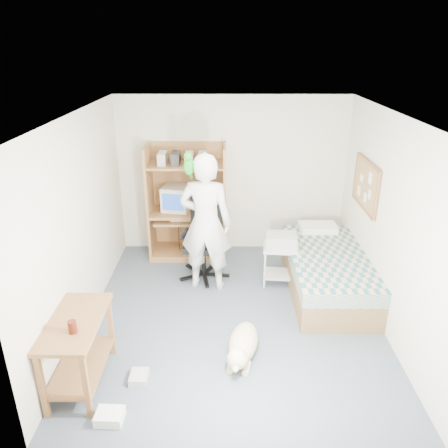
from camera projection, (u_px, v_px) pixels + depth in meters
name	position (u px, v px, depth m)	size (l,w,h in m)	color
floor	(233.00, 314.00, 5.57)	(4.00, 4.00, 0.00)	#475461
wall_back	(232.00, 176.00, 6.93)	(3.60, 0.02, 2.50)	silver
wall_right	(388.00, 225.00, 5.08)	(0.02, 4.00, 2.50)	silver
wall_left	(80.00, 224.00, 5.10)	(0.02, 4.00, 2.50)	silver
ceiling	(235.00, 115.00, 4.61)	(3.60, 4.00, 0.02)	white
computer_hutch	(188.00, 207.00, 6.86)	(1.20, 0.63, 1.80)	#905C31
bed	(327.00, 271.00, 6.02)	(1.02, 2.02, 0.66)	brown
side_desk	(78.00, 342.00, 4.28)	(0.50, 1.00, 0.75)	brown
corkboard	(366.00, 185.00, 5.83)	(0.04, 0.94, 0.66)	#946942
office_chair	(204.00, 249.00, 6.37)	(0.65, 0.65, 1.16)	black
person	(206.00, 223.00, 5.87)	(0.70, 0.46, 1.93)	white
parrot	(189.00, 165.00, 5.57)	(0.14, 0.25, 0.39)	#138713
dog	(242.00, 345.00, 4.77)	(0.44, 0.97, 0.37)	tan
printer_cart	(280.00, 259.00, 6.15)	(0.52, 0.43, 0.58)	silver
printer	(281.00, 240.00, 6.04)	(0.42, 0.32, 0.18)	#A6A6A1
crt_monitor	(177.00, 198.00, 6.82)	(0.47, 0.49, 0.38)	beige
keyboard	(185.00, 219.00, 6.78)	(0.45, 0.16, 0.03)	beige
pencil_cup	(213.00, 209.00, 6.78)	(0.08, 0.08, 0.12)	gold
drink_glass	(72.00, 327.00, 3.99)	(0.08, 0.08, 0.12)	#41130A
floor_box_a	(110.00, 417.00, 3.99)	(0.25, 0.20, 0.10)	white
floor_box_b	(139.00, 377.00, 4.48)	(0.18, 0.22, 0.08)	#B1B1AC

